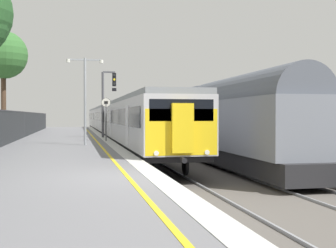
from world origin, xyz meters
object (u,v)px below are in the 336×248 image
object	(u,v)px
commuter_train_at_platform	(112,119)
freight_train_adjacent_track	(204,119)
background_tree_centre	(3,57)
speed_limit_sign	(106,114)
signal_gantry	(107,96)
platform_lamp_mid	(85,93)

from	to	relation	value
commuter_train_at_platform	freight_train_adjacent_track	world-z (taller)	freight_train_adjacent_track
freight_train_adjacent_track	background_tree_centre	xyz separation A→B (m)	(-13.40, 11.22, 4.89)
speed_limit_sign	signal_gantry	bearing A→B (deg)	85.65
speed_limit_sign	platform_lamp_mid	xyz separation A→B (m)	(-1.40, -3.76, 1.13)
commuter_train_at_platform	platform_lamp_mid	xyz separation A→B (m)	(-3.25, -21.71, 1.62)
commuter_train_at_platform	platform_lamp_mid	size ratio (longest dim) A/B	13.02
background_tree_centre	freight_train_adjacent_track	bearing A→B (deg)	-39.94
platform_lamp_mid	signal_gantry	bearing A→B (deg)	78.44
speed_limit_sign	background_tree_centre	xyz separation A→B (m)	(-7.55, 8.93, 4.57)
platform_lamp_mid	background_tree_centre	xyz separation A→B (m)	(-6.15, 12.69, 3.44)
signal_gantry	platform_lamp_mid	distance (m)	8.85
freight_train_adjacent_track	platform_lamp_mid	xyz separation A→B (m)	(-7.25, -1.47, 1.46)
freight_train_adjacent_track	speed_limit_sign	xyz separation A→B (m)	(-5.85, 2.29, 0.33)
platform_lamp_mid	background_tree_centre	distance (m)	14.51
speed_limit_sign	platform_lamp_mid	size ratio (longest dim) A/B	0.58
freight_train_adjacent_track	background_tree_centre	distance (m)	18.15
freight_train_adjacent_track	commuter_train_at_platform	bearing A→B (deg)	101.19
freight_train_adjacent_track	background_tree_centre	bearing A→B (deg)	140.06
freight_train_adjacent_track	background_tree_centre	size ratio (longest dim) A/B	3.14
commuter_train_at_platform	platform_lamp_mid	distance (m)	22.02
commuter_train_at_platform	signal_gantry	xyz separation A→B (m)	(-1.47, -13.04, 1.83)
speed_limit_sign	commuter_train_at_platform	bearing A→B (deg)	84.13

